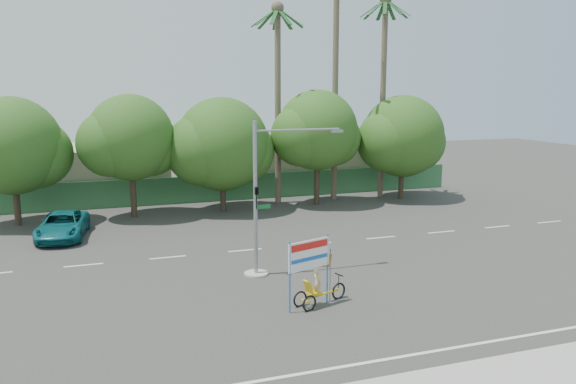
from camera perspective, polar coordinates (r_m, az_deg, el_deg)
name	(u,v)px	position (r m, az deg, el deg)	size (l,w,h in m)	color
ground	(342,299)	(23.16, 5.53, -10.74)	(120.00, 120.00, 0.00)	#33302D
fence	(226,188)	(42.77, -6.30, 0.44)	(38.00, 0.08, 2.00)	#336B3D
building_left	(86,173)	(46.12, -19.79, 1.86)	(12.00, 8.00, 4.00)	#BAB294
building_right	(304,165)	(49.16, 1.68, 2.73)	(14.00, 8.00, 3.60)	#BAB294
tree_far_left	(11,149)	(38.18, -26.31, 3.94)	(7.14, 6.00, 7.96)	#473828
tree_left	(130,141)	(37.86, -15.76, 5.03)	(6.66, 5.60, 8.07)	#473828
tree_center	(221,147)	(38.69, -6.80, 4.57)	(7.62, 6.40, 7.85)	#473828
tree_right	(317,133)	(40.64, 2.93, 5.99)	(6.90, 5.80, 8.36)	#473828
tree_far_right	(402,139)	(43.74, 11.52, 5.33)	(7.38, 6.20, 7.94)	#473828
palm_tall	(336,60)	(42.74, 4.86, 13.19)	(3.73, 3.79, 17.45)	#70604C
palm_mid	(383,75)	(44.44, 9.67, 11.60)	(3.73, 3.79, 15.45)	#70604C
palm_short	(278,82)	(41.11, -1.05, 11.11)	(3.73, 3.79, 14.45)	#70604C
traffic_signal	(262,212)	(25.19, -2.65, -2.03)	(4.72, 1.10, 7.00)	gray
trike_billboard	(314,278)	(22.01, 2.71, -8.69)	(2.75, 1.20, 2.83)	black
pickup_truck	(63,225)	(34.37, -21.92, -3.17)	(2.42, 5.24, 1.46)	#0E5E65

